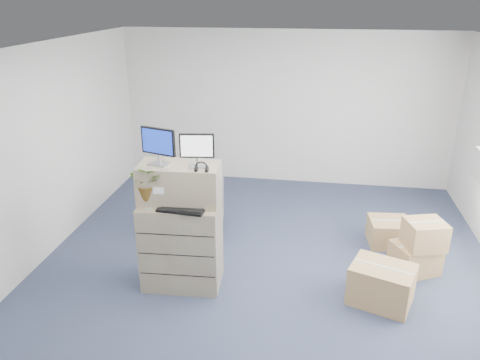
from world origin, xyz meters
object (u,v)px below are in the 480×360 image
(monitor_left, at_px, (158,144))
(keyboard, at_px, (181,209))
(potted_plant, at_px, (149,187))
(water_bottle, at_px, (186,192))
(monitor_right, at_px, (197,148))
(filing_cabinet_lower, at_px, (182,244))
(office_chair, at_px, (196,204))

(monitor_left, xyz_separation_m, keyboard, (0.29, -0.20, -0.69))
(keyboard, distance_m, potted_plant, 0.45)
(monitor_left, relative_size, potted_plant, 0.88)
(water_bottle, bearing_deg, monitor_right, -15.18)
(filing_cabinet_lower, height_order, monitor_right, monitor_right)
(filing_cabinet_lower, relative_size, office_chair, 1.32)
(monitor_right, distance_m, water_bottle, 0.58)
(monitor_right, bearing_deg, filing_cabinet_lower, 179.46)
(filing_cabinet_lower, distance_m, monitor_right, 1.25)
(potted_plant, bearing_deg, keyboard, -9.36)
(filing_cabinet_lower, relative_size, water_bottle, 4.31)
(filing_cabinet_lower, xyz_separation_m, office_chair, (-0.18, 1.42, -0.13))
(monitor_left, relative_size, water_bottle, 1.71)
(monitor_right, bearing_deg, water_bottle, 156.67)
(monitor_right, relative_size, potted_plant, 0.79)
(filing_cabinet_lower, xyz_separation_m, keyboard, (0.07, -0.17, 0.56))
(monitor_right, bearing_deg, potted_plant, -173.63)
(keyboard, bearing_deg, office_chair, 104.26)
(office_chair, bearing_deg, filing_cabinet_lower, 88.61)
(keyboard, bearing_deg, water_bottle, 97.81)
(monitor_left, bearing_deg, potted_plant, -107.92)
(water_bottle, distance_m, potted_plant, 0.43)
(potted_plant, bearing_deg, water_bottle, 26.03)
(water_bottle, bearing_deg, keyboard, -87.20)
(monitor_right, bearing_deg, office_chair, 98.33)
(filing_cabinet_lower, relative_size, monitor_right, 2.79)
(keyboard, distance_m, office_chair, 1.75)
(monitor_left, relative_size, office_chair, 0.52)
(monitor_right, xyz_separation_m, office_chair, (-0.41, 1.39, -1.36))
(office_chair, bearing_deg, monitor_left, 79.73)
(keyboard, bearing_deg, filing_cabinet_lower, 118.15)
(keyboard, xyz_separation_m, potted_plant, (-0.39, 0.06, 0.22))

